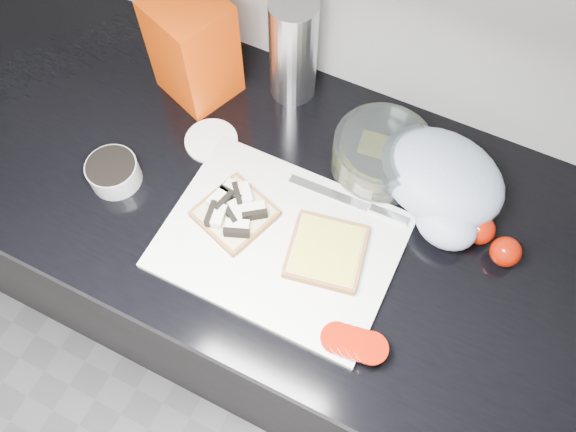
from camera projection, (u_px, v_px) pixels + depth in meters
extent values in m
cube|color=black|center=(303.00, 293.00, 1.44)|extent=(3.50, 0.60, 0.86)
cube|color=black|center=(309.00, 210.00, 1.04)|extent=(3.50, 0.64, 0.04)
cube|color=silver|center=(280.00, 241.00, 0.98)|extent=(0.40, 0.30, 0.01)
cube|color=#CCB490|center=(235.00, 214.00, 0.99)|extent=(0.15, 0.15, 0.02)
cube|color=white|center=(235.00, 190.00, 1.00)|extent=(0.04, 0.03, 0.02)
cube|color=black|center=(235.00, 190.00, 1.00)|extent=(0.05, 0.01, 0.02)
cube|color=white|center=(244.00, 194.00, 0.99)|extent=(0.04, 0.05, 0.02)
cube|color=black|center=(244.00, 194.00, 0.99)|extent=(0.04, 0.04, 0.02)
cube|color=white|center=(254.00, 209.00, 0.98)|extent=(0.05, 0.04, 0.02)
cube|color=black|center=(254.00, 209.00, 0.98)|extent=(0.04, 0.03, 0.02)
cube|color=white|center=(219.00, 199.00, 0.98)|extent=(0.03, 0.04, 0.02)
cube|color=black|center=(219.00, 199.00, 0.98)|extent=(0.02, 0.05, 0.02)
cube|color=white|center=(236.00, 212.00, 0.98)|extent=(0.05, 0.04, 0.02)
cube|color=black|center=(236.00, 212.00, 0.98)|extent=(0.04, 0.03, 0.02)
cube|color=white|center=(237.00, 227.00, 0.96)|extent=(0.05, 0.04, 0.02)
cube|color=black|center=(237.00, 227.00, 0.96)|extent=(0.04, 0.03, 0.02)
cube|color=white|center=(218.00, 216.00, 0.97)|extent=(0.03, 0.04, 0.02)
cube|color=black|center=(218.00, 216.00, 0.97)|extent=(0.02, 0.05, 0.02)
cube|color=#CCB490|center=(326.00, 252.00, 0.96)|extent=(0.15, 0.15, 0.02)
cube|color=gold|center=(327.00, 249.00, 0.95)|extent=(0.13, 0.13, 0.00)
cylinder|color=#951303|center=(337.00, 338.00, 0.89)|extent=(0.07, 0.07, 0.01)
cylinder|color=#951303|center=(345.00, 340.00, 0.89)|extent=(0.07, 0.07, 0.01)
cylinder|color=#951303|center=(354.00, 343.00, 0.88)|extent=(0.07, 0.07, 0.01)
cylinder|color=#951303|center=(363.00, 346.00, 0.87)|extent=(0.06, 0.06, 0.01)
cylinder|color=#951303|center=(371.00, 348.00, 0.87)|extent=(0.05, 0.05, 0.01)
cube|color=silver|center=(329.00, 193.00, 1.02)|extent=(0.15, 0.02, 0.00)
cube|color=silver|center=(389.00, 215.00, 0.99)|extent=(0.07, 0.02, 0.01)
cylinder|color=#A4AAA9|center=(114.00, 173.00, 1.03)|extent=(0.09, 0.09, 0.05)
cylinder|color=black|center=(111.00, 167.00, 1.01)|extent=(0.09, 0.09, 0.01)
cylinder|color=white|center=(211.00, 141.00, 1.08)|extent=(0.12, 0.12, 0.01)
cylinder|color=silver|center=(381.00, 154.00, 1.03)|extent=(0.18, 0.18, 0.08)
cube|color=gold|center=(373.00, 154.00, 1.04)|extent=(0.06, 0.05, 0.04)
cube|color=#D8C881|center=(396.00, 160.00, 1.05)|extent=(0.08, 0.07, 0.01)
cube|color=#E44503|center=(194.00, 49.00, 1.06)|extent=(0.17, 0.16, 0.21)
cylinder|color=silver|center=(293.00, 50.00, 1.05)|extent=(0.09, 0.09, 0.22)
ellipsoid|color=silver|center=(441.00, 177.00, 0.99)|extent=(0.27, 0.23, 0.10)
ellipsoid|color=silver|center=(446.00, 224.00, 0.96)|extent=(0.13, 0.12, 0.07)
sphere|color=#951303|center=(480.00, 230.00, 0.97)|extent=(0.05, 0.05, 0.05)
sphere|color=#951303|center=(506.00, 252.00, 0.95)|extent=(0.05, 0.05, 0.05)
sphere|color=#951303|center=(462.00, 207.00, 0.99)|extent=(0.05, 0.05, 0.05)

